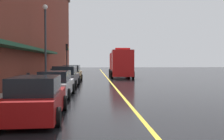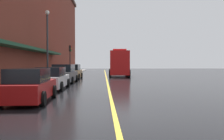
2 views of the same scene
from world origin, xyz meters
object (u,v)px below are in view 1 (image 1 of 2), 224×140
fire_truck (120,64)px  traffic_light_near (67,53)px  parked_car_3 (72,74)px  parked_car_0 (37,98)px  parking_meter_2 (55,72)px  street_lamp_left (45,35)px  parking_meter_0 (28,80)px  parked_car_1 (56,84)px  parking_meter_1 (51,73)px  parked_car_2 (65,77)px

fire_truck → traffic_light_near: traffic_light_near is taller
parked_car_3 → traffic_light_near: traffic_light_near is taller
parked_car_3 → parked_car_0: bearing=-178.4°
parking_meter_2 → street_lamp_left: (-0.60, -1.57, 3.34)m
parked_car_3 → parking_meter_0: (-1.37, -13.22, 0.26)m
traffic_light_near → parked_car_1: bearing=-86.3°
street_lamp_left → parked_car_1: bearing=-75.9°
parked_car_3 → parking_meter_0: size_ratio=3.62×
parked_car_1 → parking_meter_1: (-1.36, 7.11, 0.33)m
parked_car_3 → street_lamp_left: size_ratio=0.69×
parked_car_0 → parking_meter_0: parked_car_0 is taller
parked_car_2 → street_lamp_left: street_lamp_left is taller
traffic_light_near → parking_meter_2: bearing=-90.3°
parked_car_2 → traffic_light_near: (-1.25, 14.15, 2.35)m
parking_meter_1 → street_lamp_left: bearing=131.5°
parked_car_1 → fire_truck: bearing=-16.7°
parked_car_3 → street_lamp_left: street_lamp_left is taller
parked_car_1 → parking_meter_0: 1.75m
fire_truck → parking_meter_2: (-7.19, -9.36, -0.70)m
parked_car_1 → street_lamp_left: bearing=14.7°
fire_truck → parking_meter_1: (-7.19, -11.61, -0.70)m
fire_truck → parking_meter_0: fire_truck is taller
parked_car_1 → parked_car_2: size_ratio=1.01×
parking_meter_2 → street_lamp_left: bearing=-110.9°
parked_car_3 → street_lamp_left: (-1.97, -4.39, 3.60)m
parked_car_1 → parked_car_3: 12.17m
fire_truck → parking_meter_0: (-7.19, -19.77, -0.70)m
parking_meter_1 → fire_truck: bearing=58.2°
parking_meter_1 → parked_car_0: bearing=-83.5°
parked_car_0 → parking_meter_2: (-1.49, 15.33, 0.32)m
parked_car_1 → parking_meter_2: (-1.36, 9.36, 0.33)m
parked_car_0 → parking_meter_2: parked_car_0 is taller
parked_car_2 → traffic_light_near: bearing=6.9°
parking_meter_0 → traffic_light_near: bearing=89.8°
parked_car_0 → parked_car_2: size_ratio=0.96×
parking_meter_0 → parking_meter_1: 8.16m
parking_meter_0 → parked_car_2: bearing=79.6°
parked_car_0 → parking_meter_2: bearing=3.8°
traffic_light_near → fire_truck: bearing=-12.0°
parked_car_1 → parking_meter_1: parked_car_1 is taller
parked_car_1 → parking_meter_2: 9.46m
parked_car_1 → parking_meter_1: bearing=11.4°
parking_meter_2 → parking_meter_1: bearing=-90.0°
parked_car_0 → parking_meter_0: bearing=15.1°
street_lamp_left → traffic_light_near: street_lamp_left is taller
parked_car_2 → parked_car_3: parked_car_2 is taller
street_lamp_left → traffic_light_near: bearing=87.0°
parking_meter_0 → parking_meter_2: (0.00, 10.40, 0.00)m
parked_car_1 → parking_meter_2: parked_car_1 is taller
fire_truck → street_lamp_left: 13.68m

